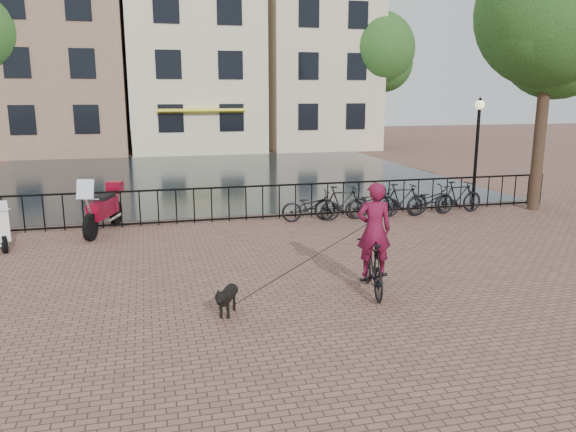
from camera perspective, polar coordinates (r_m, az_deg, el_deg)
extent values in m
plane|color=brown|center=(9.09, 4.74, -11.42)|extent=(100.00, 100.00, 0.00)
plane|color=black|center=(25.57, -7.91, 4.10)|extent=(20.00, 20.00, 0.00)
cube|color=black|center=(16.31, -4.32, 3.00)|extent=(20.00, 0.05, 0.05)
cube|color=black|center=(16.48, -4.27, -0.16)|extent=(20.00, 0.05, 0.05)
cube|color=#825F4B|center=(38.22, -22.12, 15.09)|extent=(7.50, 9.00, 12.00)
cube|color=beige|center=(38.03, -9.62, 15.06)|extent=(8.00, 9.00, 11.00)
cube|color=yellow|center=(33.33, -8.75, 10.49)|extent=(5.00, 0.60, 0.15)
cube|color=beige|center=(39.57, 2.44, 16.20)|extent=(7.00, 9.00, 12.50)
cylinder|color=black|center=(19.31, 24.33, 8.79)|extent=(0.36, 0.36, 5.60)
sphere|color=#194B19|center=(19.43, 25.22, 18.22)|extent=(4.48, 4.48, 4.48)
cylinder|color=black|center=(37.85, 8.90, 11.28)|extent=(0.36, 0.36, 5.95)
sphere|color=#194B19|center=(37.94, 9.08, 16.41)|extent=(4.76, 4.76, 4.76)
cylinder|color=black|center=(18.49, 18.53, 5.39)|extent=(0.10, 0.10, 3.20)
sphere|color=beige|center=(18.38, 18.90, 10.65)|extent=(0.30, 0.30, 0.30)
imported|color=black|center=(10.56, 8.61, -4.96)|extent=(0.84, 1.85, 1.07)
imported|color=maroon|center=(10.34, 8.77, -0.43)|extent=(0.85, 0.64, 2.10)
imported|color=black|center=(16.24, 2.35, 1.01)|extent=(1.76, 0.74, 0.90)
imported|color=black|center=(16.52, 5.51, 1.34)|extent=(1.70, 0.62, 1.00)
imported|color=black|center=(16.87, 8.55, 1.32)|extent=(1.72, 0.62, 0.90)
imported|color=black|center=(17.24, 11.47, 1.61)|extent=(1.69, 0.56, 1.00)
imported|color=black|center=(17.68, 14.24, 1.58)|extent=(1.79, 0.85, 0.90)
imported|color=black|center=(18.14, 16.90, 1.85)|extent=(1.69, 0.59, 1.00)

